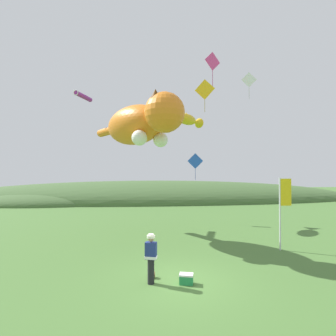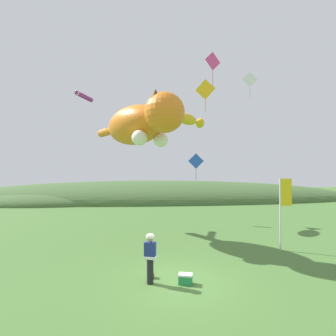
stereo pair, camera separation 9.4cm
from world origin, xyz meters
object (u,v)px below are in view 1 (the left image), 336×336
kite_diamond_white (249,80)px  kite_diamond_pink (213,62)px  kite_giant_cat (140,124)px  kite_tube_streamer (83,96)px  festival_banner_pole (283,203)px  kite_diamond_blue (195,161)px  picnic_cooler (186,279)px  kite_spool (153,275)px  kite_diamond_gold (205,90)px  kite_fish_windsock (189,120)px  festival_attendant (151,257)px

kite_diamond_white → kite_diamond_pink: kite_diamond_white is taller
kite_giant_cat → kite_tube_streamer: kite_tube_streamer is taller
festival_banner_pole → kite_giant_cat: 9.02m
kite_diamond_white → kite_diamond_pink: size_ratio=1.04×
kite_tube_streamer → kite_diamond_blue: (9.04, -0.33, -5.19)m
picnic_cooler → kite_diamond_white: (6.58, 10.22, 11.03)m
festival_banner_pole → kite_diamond_blue: (-3.02, 8.06, 2.49)m
kite_spool → kite_diamond_blue: bearing=71.0°
kite_diamond_gold → kite_giant_cat: bearing=-147.4°
festival_banner_pole → kite_diamond_blue: 8.96m
kite_diamond_blue → kite_diamond_white: kite_diamond_white is taller
kite_tube_streamer → kite_diamond_pink: kite_diamond_pink is taller
festival_banner_pole → kite_fish_windsock: 10.32m
kite_spool → kite_diamond_blue: kite_diamond_blue is taller
kite_diamond_pink → kite_diamond_gold: bearing=83.9°
festival_banner_pole → festival_attendant: bearing=-153.0°
kite_tube_streamer → kite_diamond_blue: bearing=-2.1°
festival_attendant → kite_tube_streamer: kite_tube_streamer is taller
festival_attendant → kite_spool: size_ratio=7.34×
festival_banner_pole → kite_diamond_white: kite_diamond_white is taller
picnic_cooler → kite_diamond_pink: (2.44, 5.52, 10.29)m
picnic_cooler → kite_diamond_gold: bearing=72.9°
kite_tube_streamer → kite_diamond_pink: (8.86, -6.51, 0.36)m
picnic_cooler → kite_fish_windsock: size_ratio=0.19×
kite_diamond_blue → festival_attendant: bearing=-108.5°
festival_banner_pole → kite_diamond_white: bearing=81.8°
kite_diamond_gold → kite_diamond_blue: kite_diamond_gold is taller
kite_diamond_pink → kite_diamond_blue: bearing=88.4°
picnic_cooler → kite_diamond_white: bearing=57.2°
picnic_cooler → kite_spool: bearing=151.7°
kite_diamond_pink → festival_banner_pole: bearing=-30.4°
kite_diamond_pink → kite_fish_windsock: bearing=93.7°
kite_diamond_blue → picnic_cooler: bearing=-102.6°
kite_spool → kite_fish_windsock: 13.86m
picnic_cooler → kite_diamond_gold: kite_diamond_gold is taller
festival_banner_pole → kite_tube_streamer: 16.57m
kite_tube_streamer → kite_giant_cat: bearing=-51.1°
kite_giant_cat → kite_diamond_blue: size_ratio=3.72×
kite_diamond_gold → festival_attendant: bearing=-114.3°
kite_giant_cat → kite_diamond_pink: bearing=-10.0°
kite_diamond_gold → kite_diamond_blue: 5.67m
festival_banner_pole → kite_fish_windsock: size_ratio=1.26×
festival_attendant → kite_giant_cat: kite_giant_cat is taller
kite_spool → kite_fish_windsock: (3.25, 10.76, 8.12)m
kite_fish_windsock → kite_diamond_blue: (0.56, 0.30, -3.31)m
festival_attendant → kite_diamond_blue: 12.83m
kite_giant_cat → kite_diamond_blue: kite_giant_cat is taller
kite_giant_cat → kite_diamond_gold: 6.29m
kite_giant_cat → kite_diamond_white: 10.20m
festival_attendant → kite_diamond_gold: size_ratio=0.74×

